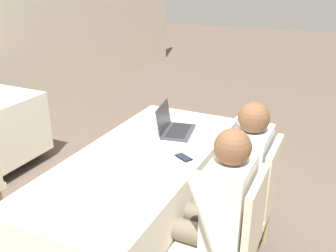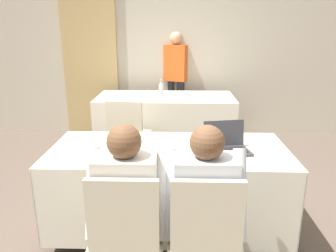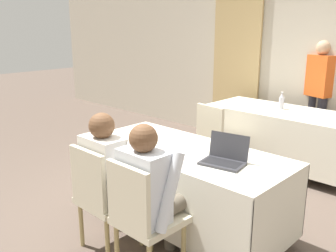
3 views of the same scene
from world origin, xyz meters
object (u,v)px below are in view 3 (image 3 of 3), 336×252
Objects in this scene: chair_far_spare at (217,137)px; person_checkered_shirt at (112,172)px; water_bottle at (282,101)px; person_white_shirt at (152,189)px; person_red_shirt at (319,92)px; laptop at (224,158)px; chair_near_right at (142,215)px; cell_phone at (169,159)px; chair_near_left at (102,195)px.

person_checkered_shirt is (0.27, -1.78, 0.16)m from chair_far_spare.
person_white_shirt is (0.39, -2.67, -0.20)m from water_bottle.
chair_far_spare is 0.56× the size of person_red_shirt.
person_checkered_shirt is (-0.07, -2.67, -0.20)m from water_bottle.
laptop is 0.41× the size of chair_near_right.
person_white_shirt is 3.34m from person_red_shirt.
water_bottle is (-0.61, 2.10, 0.06)m from laptop.
person_checkered_shirt is at bearing -75.03° from person_red_shirt.
water_bottle is at bearing -87.24° from person_red_shirt.
person_red_shirt reaches higher than cell_phone.
person_white_shirt reaches higher than chair_near_left.
chair_far_spare is 1.80m from person_checkered_shirt.
chair_near_left reaches higher than cell_phone.
water_bottle is 2.68m from person_checkered_shirt.
chair_near_left is 0.19m from person_checkered_shirt.
water_bottle is at bearing -91.58° from person_checkered_shirt.
water_bottle is 2.70m from person_white_shirt.
person_red_shirt reaches higher than chair_far_spare.
person_white_shirt reaches higher than laptop.
person_red_shirt is (0.27, 3.33, 0.26)m from person_checkered_shirt.
cell_phone is 0.60m from chair_near_left.
person_white_shirt is (0.00, 0.10, 0.16)m from chair_near_right.
cell_phone is at bearing -157.79° from laptop.
cell_phone is 0.16× the size of chair_near_left.
person_checkered_shirt is (0.00, 0.10, 0.16)m from chair_near_left.
laptop is 1.01m from chair_near_left.
water_bottle is at bearing 124.43° from cell_phone.
person_white_shirt is at bearing -37.52° from cell_phone.
person_white_shirt is (0.47, 0.10, 0.16)m from chair_near_left.
chair_near_left is 0.77× the size of person_white_shirt.
water_bottle is 0.69m from person_red_shirt.
chair_near_right is 0.50m from person_checkered_shirt.
person_red_shirt reaches higher than chair_near_right.
person_checkered_shirt reaches higher than water_bottle.
water_bottle is at bearing -91.52° from chair_near_left.
water_bottle is at bearing -81.93° from chair_near_right.
chair_near_right is 0.77× the size of person_checkered_shirt.
chair_near_left is 3.47m from person_red_shirt.
cell_phone is 0.12× the size of person_white_shirt.
person_checkered_shirt is 0.73× the size of person_red_shirt.
chair_far_spare is (-0.59, 1.44, -0.26)m from cell_phone.
chair_near_right is at bearing -67.11° from person_red_shirt.
person_red_shirt is at bearing -94.71° from person_checkered_shirt.
chair_near_right and chair_far_spare have the same top height.
chair_far_spare is at bearing -67.47° from person_white_shirt.
chair_near_left and chair_near_right have the same top height.
water_bottle is at bearing 95.43° from laptop.
person_red_shirt is at bearing 119.30° from cell_phone.
person_checkered_shirt is 3.35m from person_red_shirt.
laptop reaches higher than cell_phone.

